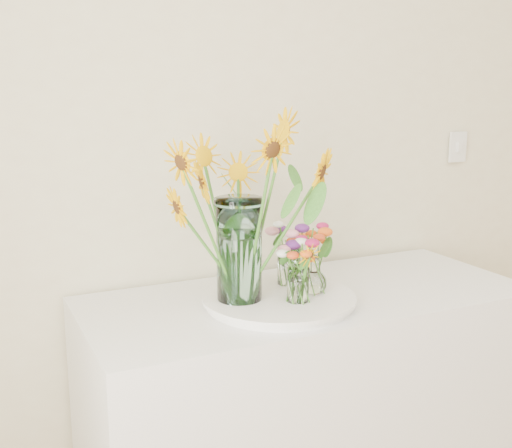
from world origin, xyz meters
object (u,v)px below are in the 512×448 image
at_px(mason_jar, 239,250).
at_px(counter, 306,425).
at_px(small_vase_b, 314,275).
at_px(tray, 279,301).
at_px(small_vase_a, 298,285).
at_px(small_vase_c, 289,266).

bearing_deg(mason_jar, counter, 6.61).
bearing_deg(small_vase_b, mason_jar, 170.83).
xyz_separation_m(tray, small_vase_a, (0.03, -0.07, 0.07)).
height_order(small_vase_a, small_vase_b, small_vase_b).
xyz_separation_m(small_vase_b, small_vase_c, (-0.03, 0.11, 0.00)).
bearing_deg(tray, small_vase_c, 48.51).
distance_m(mason_jar, small_vase_b, 0.25).
distance_m(small_vase_a, small_vase_b, 0.10).
relative_size(tray, mason_jar, 1.41).
bearing_deg(small_vase_c, small_vase_a, -109.48).
relative_size(small_vase_a, small_vase_b, 0.91).
distance_m(tray, small_vase_c, 0.15).
xyz_separation_m(tray, mason_jar, (-0.12, 0.02, 0.16)).
xyz_separation_m(counter, small_vase_b, (-0.02, -0.07, 0.53)).
relative_size(mason_jar, small_vase_c, 2.44).
height_order(counter, mason_jar, mason_jar).
xyz_separation_m(small_vase_a, small_vase_b, (0.08, 0.06, 0.01)).
height_order(tray, small_vase_a, small_vase_a).
height_order(mason_jar, small_vase_b, mason_jar).
xyz_separation_m(counter, small_vase_c, (-0.05, 0.04, 0.54)).
distance_m(counter, small_vase_a, 0.55).
bearing_deg(small_vase_b, small_vase_c, 104.92).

